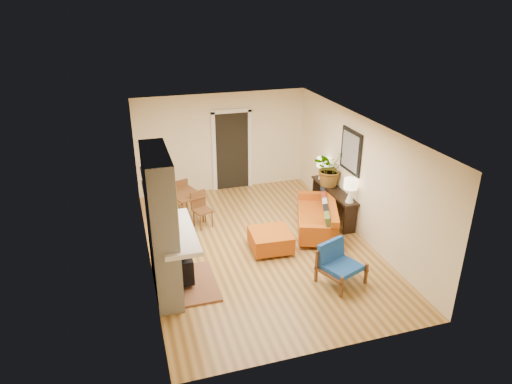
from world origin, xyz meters
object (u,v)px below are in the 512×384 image
at_px(console_table, 334,195).
at_px(lamp_near, 350,188).
at_px(dining_table, 187,197).
at_px(lamp_far, 323,166).
at_px(sofa, 320,217).
at_px(houseplant, 330,168).
at_px(ottoman, 271,240).
at_px(blue_chair, 338,261).

height_order(console_table, lamp_near, lamp_near).
relative_size(dining_table, lamp_far, 2.90).
distance_m(sofa, houseplant, 1.25).
xyz_separation_m(ottoman, lamp_far, (1.89, 1.68, 0.82)).
distance_m(sofa, dining_table, 3.10).
xyz_separation_m(sofa, lamp_far, (0.56, 1.18, 0.74)).
height_order(sofa, ottoman, sofa).
distance_m(console_table, lamp_far, 0.84).
relative_size(lamp_far, houseplant, 0.61).
distance_m(console_table, houseplant, 0.64).
bearing_deg(blue_chair, console_table, 66.02).
bearing_deg(lamp_far, console_table, -90.00).
bearing_deg(lamp_far, blue_chair, -109.09).
bearing_deg(dining_table, ottoman, -54.18).
relative_size(sofa, lamp_near, 3.79).
bearing_deg(ottoman, lamp_far, 41.72).
distance_m(ottoman, lamp_far, 2.66).
xyz_separation_m(dining_table, houseplant, (3.28, -0.68, 0.62)).
xyz_separation_m(blue_chair, dining_table, (-2.23, 3.33, 0.14)).
bearing_deg(console_table, sofa, -138.30).
bearing_deg(console_table, dining_table, 164.05).
bearing_deg(ottoman, sofa, 20.84).
bearing_deg(dining_table, lamp_far, -4.51).
bearing_deg(lamp_near, console_table, 90.00).
xyz_separation_m(console_table, lamp_near, (0.00, -0.75, 0.49)).
height_order(console_table, lamp_far, lamp_far).
bearing_deg(lamp_far, ottoman, -138.28).
bearing_deg(blue_chair, lamp_near, 57.11).
bearing_deg(houseplant, dining_table, 168.21).
bearing_deg(ottoman, houseplant, 33.83).
distance_m(lamp_near, houseplant, 1.01).
xyz_separation_m(sofa, houseplant, (0.55, 0.75, 0.84)).
xyz_separation_m(blue_chair, lamp_near, (1.06, 1.64, 0.66)).
height_order(ottoman, houseplant, houseplant).
relative_size(ottoman, lamp_far, 1.61).
height_order(ottoman, lamp_far, lamp_far).
xyz_separation_m(lamp_far, houseplant, (-0.01, -0.43, 0.11)).
xyz_separation_m(ottoman, houseplant, (1.88, 1.26, 0.93)).
height_order(dining_table, console_table, dining_table).
relative_size(blue_chair, console_table, 0.50).
relative_size(sofa, houseplant, 2.31).
xyz_separation_m(dining_table, lamp_near, (3.29, -1.69, 0.52)).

